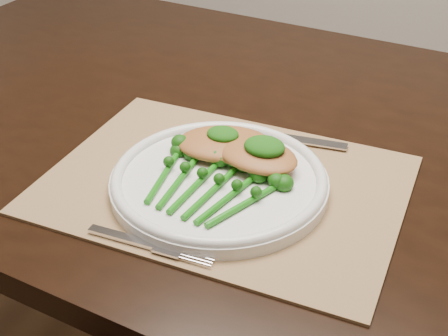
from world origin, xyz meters
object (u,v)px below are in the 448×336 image
at_px(broccolini_bundle, 203,189).
at_px(dining_table, 255,294).
at_px(placemat, 224,184).
at_px(dinner_plate, 219,180).
at_px(chicken_fillet_left, 225,144).

bearing_deg(broccolini_bundle, dining_table, 98.70).
distance_m(placemat, broccolini_bundle, 0.06).
distance_m(dinner_plate, broccolini_bundle, 0.04).
bearing_deg(dinner_plate, broccolini_bundle, -99.96).
bearing_deg(chicken_fillet_left, dining_table, 68.16).
distance_m(placemat, dinner_plate, 0.02).
relative_size(dinner_plate, broccolini_bundle, 1.59).
bearing_deg(broccolini_bundle, chicken_fillet_left, 104.98).
xyz_separation_m(chicken_fillet_left, broccolini_bundle, (0.01, -0.10, -0.01)).
bearing_deg(chicken_fillet_left, dinner_plate, -91.17).
bearing_deg(broccolini_bundle, dinner_plate, 88.62).
relative_size(dinner_plate, chicken_fillet_left, 2.14).
distance_m(dining_table, broccolini_bundle, 0.46).
xyz_separation_m(placemat, dinner_plate, (-0.00, -0.01, 0.02)).
bearing_deg(placemat, chicken_fillet_left, 111.96).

